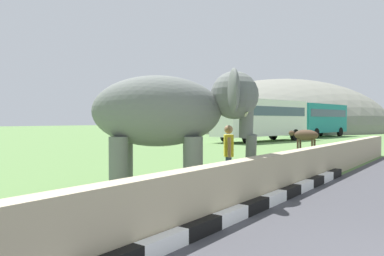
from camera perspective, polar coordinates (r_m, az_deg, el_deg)
The scene contains 8 objects.
striped_curb at distance 5.56m, azimuth -1.35°, elevation -16.25°, with size 16.20×0.20×0.24m.
barrier_parapet at distance 7.55m, azimuth 7.93°, elevation -8.63°, with size 28.00×0.36×1.00m, color tan.
elephant at distance 8.90m, azimuth -3.07°, elevation 2.27°, with size 3.71×3.92×2.97m.
person_handler at distance 10.00m, azimuth 5.65°, elevation -3.75°, with size 0.59×0.45×1.66m.
bus_white at distance 31.85m, azimuth 10.67°, elevation 1.70°, with size 10.25×4.54×3.50m.
bus_teal at distance 42.16m, azimuth 18.85°, elevation 1.53°, with size 9.27×3.77×3.50m.
cow_near at distance 23.29m, azimuth 17.05°, elevation -1.12°, with size 0.71×1.91×1.23m.
hill_east at distance 64.54m, azimuth 13.84°, elevation -0.43°, with size 41.37×33.10×17.11m.
Camera 1 is at (-4.54, 0.70, 1.79)m, focal length 34.65 mm.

